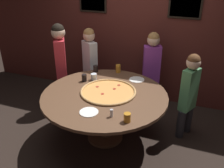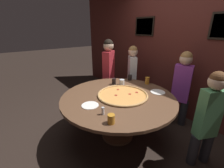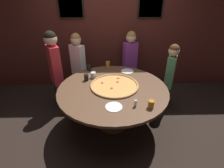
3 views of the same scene
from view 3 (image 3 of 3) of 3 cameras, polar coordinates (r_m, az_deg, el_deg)
ground_plane at (r=3.20m, az=0.23°, el=-12.74°), size 24.00×24.00×0.00m
back_wall at (r=3.93m, az=-0.35°, el=17.10°), size 6.40×0.08×2.60m
dining_table at (r=2.82m, az=0.25°, el=-3.33°), size 1.74×1.74×0.74m
giant_pizza at (r=2.81m, az=0.81°, el=-0.40°), size 0.78×0.78×0.03m
drink_cup_near_left at (r=2.99m, az=-8.41°, el=2.18°), size 0.07×0.07×0.11m
drink_cup_by_shaker at (r=2.37m, az=12.64°, el=-6.45°), size 0.08×0.08×0.11m
drink_cup_near_right at (r=3.42m, az=-1.40°, el=6.28°), size 0.08×0.08×0.13m
drink_cup_far_right at (r=3.07m, az=-6.08°, el=2.95°), size 0.09×0.09×0.10m
drink_cup_far_left at (r=3.35m, az=-7.56°, el=5.32°), size 0.08×0.08×0.10m
white_plate_left_side at (r=2.35m, az=0.64°, el=-7.48°), size 0.23×0.23×0.01m
white_plate_far_back at (r=3.30m, az=5.00°, el=4.17°), size 0.23×0.23×0.01m
condiment_shaker at (r=2.36m, az=7.67°, el=-6.27°), size 0.04×0.04×0.10m
diner_side_left at (r=3.42m, az=18.40°, el=3.30°), size 0.24×0.34×1.28m
diner_side_right at (r=3.67m, az=-11.01°, el=7.00°), size 0.35×0.30×1.37m
diner_far_right at (r=3.79m, az=5.87°, el=8.07°), size 0.36×0.24×1.37m
diner_centre_back at (r=3.38m, az=-18.05°, el=5.37°), size 0.31×0.39×1.50m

